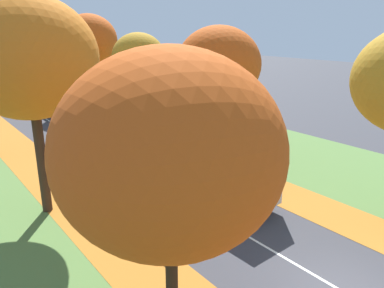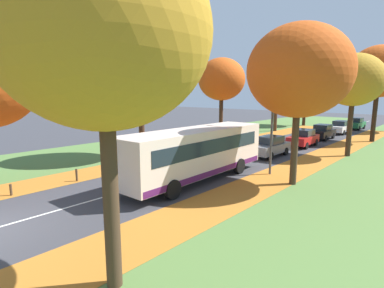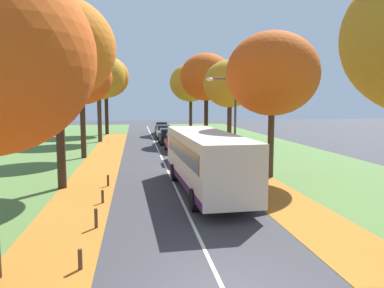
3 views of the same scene
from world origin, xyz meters
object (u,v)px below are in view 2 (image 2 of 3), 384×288
Objects in this scene: car_green_trailing at (356,123)px; tree_right_far at (379,72)px; bollard_fifth at (163,157)px; streetlamp_right at (267,114)px; bus at (196,151)px; bollard_fourth at (125,166)px; car_black_third_in_line at (322,132)px; car_red_following at (303,138)px; tree_right_nearest at (103,34)px; bollard_third at (77,175)px; tree_left_distant at (307,75)px; tree_left_near at (140,64)px; tree_left_far at (277,76)px; tree_right_near at (299,71)px; tree_right_mid at (354,80)px; tree_left_mid at (222,80)px; car_grey_lead at (270,146)px; bollard_second at (11,190)px; car_white_fourth_in_line at (340,127)px.

tree_right_far is at bearing -68.76° from car_green_trailing.
streetlamp_right reaches higher than bollard_fifth.
tree_right_far reaches higher than bus.
bus is (-4.41, -22.99, -5.46)m from tree_right_far.
car_black_third_in_line is (4.86, 22.65, 0.51)m from bollard_fourth.
tree_right_far is 10.85m from car_red_following.
tree_right_nearest reaches higher than car_green_trailing.
bollard_third is at bearing -104.17° from car_red_following.
tree_left_distant is at bearing 107.69° from streetlamp_right.
tree_left_near is 2.32× the size of car_red_following.
streetlamp_right is (9.66, -20.46, -3.55)m from tree_left_far.
tree_right_near is 10.29m from tree_right_mid.
tree_left_mid reaches higher than car_black_third_in_line.
bus is at bearing -109.16° from tree_right_mid.
bollard_third is 20.70m from car_red_following.
tree_left_mid is 2.04× the size of car_grey_lead.
tree_left_near reaches higher than car_red_following.
tree_right_mid is 24.18m from bollard_second.
bollard_fourth is at bearing -115.29° from car_grey_lead.
bollard_third is at bearing -129.12° from streetlamp_right.
tree_left_mid is 13.34m from streetlamp_right.
tree_left_far is 13.70m from car_green_trailing.
car_red_following is at bearing 69.02° from bollard_fifth.
bus is 2.48× the size of car_black_third_in_line.
tree_right_far is 1.63× the size of streetlamp_right.
bollard_second is (-9.82, 0.57, -6.04)m from tree_right_nearest.
car_red_following is at bearing 72.96° from bollard_fourth.
streetlamp_right is at bearing -84.33° from car_white_fourth_in_line.
streetlamp_right is 6.20m from car_grey_lead.
tree_left_mid is (-0.29, 10.72, -0.78)m from tree_left_near.
car_grey_lead is 1.00× the size of car_black_third_in_line.
bollard_fifth is 0.06× the size of bus.
tree_right_far is (-0.21, 9.69, 1.17)m from tree_right_mid.
bollard_fifth is at bearing -99.05° from car_green_trailing.
car_white_fourth_in_line is (-4.59, 24.50, -5.32)m from tree_right_near.
car_red_following is (7.75, 2.67, -5.58)m from tree_left_mid.
tree_right_nearest reaches higher than tree_left_mid.
tree_right_near is 2.04× the size of car_black_third_in_line.
car_green_trailing is (0.18, 24.95, 0.00)m from car_grey_lead.
tree_right_nearest is at bearing -3.34° from bollard_second.
tree_right_near is 0.88× the size of tree_right_far.
car_grey_lead is at bearing 114.97° from streetlamp_right.
bollard_second is 0.14× the size of car_green_trailing.
tree_left_far is 18.33m from car_grey_lead.
tree_right_nearest is 36.97m from car_white_fourth_in_line.
tree_left_distant is at bearing 93.53° from bollard_third.
tree_left_mid is at bearing -130.98° from car_black_third_in_line.
tree_right_far is at bearing 61.17° from car_red_following.
tree_left_near reaches higher than tree_right_nearest.
tree_left_far is 26.19m from bus.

